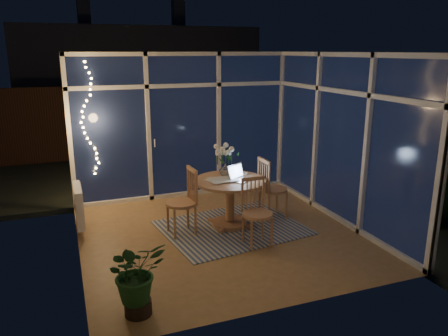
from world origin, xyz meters
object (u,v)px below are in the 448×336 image
Objects in this scene: chair_left at (181,202)px; chair_front at (258,212)px; flower_vase at (226,169)px; potted_plant at (137,281)px; laptop at (242,172)px; chair_right at (273,188)px; dining_table at (230,203)px.

chair_left reaches higher than chair_front.
flower_vase is (0.79, 0.25, 0.35)m from chair_left.
flower_vase is 0.28× the size of potted_plant.
laptop is 0.34m from flower_vase.
chair_right is 1.33× the size of potted_plant.
chair_front is 2.78× the size of laptop.
chair_right reaches higher than dining_table.
chair_front is (0.89, -0.73, -0.03)m from chair_left.
chair_left is 1.06× the size of chair_front.
laptop reaches higher than dining_table.
chair_left is at bearing -162.49° from flower_vase.
dining_table is 0.79m from chair_right.
chair_right is (0.77, 0.07, 0.13)m from dining_table.
chair_right is 1.06× the size of chair_front.
chair_right is 2.96× the size of laptop.
laptop is (0.94, -0.05, 0.37)m from chair_left.
chair_right is 3.16m from potted_plant.
chair_front is at bearing -81.85° from dining_table.
chair_right is at bearing 89.59° from chair_left.
potted_plant is at bearing -130.12° from flower_vase.
chair_front is 2.14m from potted_plant.
dining_table is at bearing 99.08° from chair_front.
chair_front is 0.78m from laptop.
potted_plant is (-1.84, -1.09, -0.10)m from chair_front.
chair_left is at bearing 62.28° from potted_plant.
flower_vase is at bearing 103.04° from chair_left.
flower_vase is at bearing 87.45° from dining_table.
chair_front is at bearing 138.73° from chair_right.
flower_vase reaches higher than chair_front.
laptop reaches higher than chair_front.
potted_plant is at bearing 124.70° from chair_right.
chair_front is (-0.66, -0.84, -0.03)m from chair_right.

